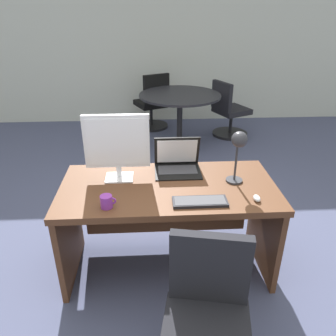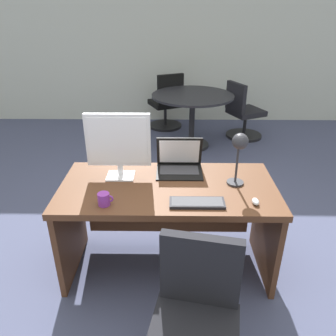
% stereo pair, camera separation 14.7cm
% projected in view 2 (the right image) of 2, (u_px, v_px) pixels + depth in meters
% --- Properties ---
extents(ground, '(12.00, 12.00, 0.00)m').
position_uv_depth(ground, '(170.00, 178.00, 4.01)').
color(ground, '#474C6B').
extents(back_wall, '(10.00, 0.10, 2.80)m').
position_uv_depth(back_wall, '(171.00, 38.00, 5.47)').
color(back_wall, silver).
rests_on(back_wall, ground).
extents(desk, '(1.53, 0.75, 0.75)m').
position_uv_depth(desk, '(168.00, 206.00, 2.46)').
color(desk, '#56331E').
rests_on(desk, ground).
extents(monitor, '(0.46, 0.16, 0.49)m').
position_uv_depth(monitor, '(118.00, 142.00, 2.33)').
color(monitor, silver).
rests_on(monitor, desk).
extents(laptop, '(0.35, 0.28, 0.26)m').
position_uv_depth(laptop, '(179.00, 160.00, 2.53)').
color(laptop, black).
rests_on(laptop, desk).
extents(keyboard, '(0.35, 0.13, 0.02)m').
position_uv_depth(keyboard, '(197.00, 203.00, 2.11)').
color(keyboard, black).
rests_on(keyboard, desk).
extents(mouse, '(0.04, 0.08, 0.03)m').
position_uv_depth(mouse, '(256.00, 202.00, 2.11)').
color(mouse, silver).
rests_on(mouse, desk).
extents(desk_lamp, '(0.12, 0.14, 0.39)m').
position_uv_depth(desk_lamp, '(239.00, 148.00, 2.21)').
color(desk_lamp, '#2D2D33').
rests_on(desk_lamp, desk).
extents(coffee_mug, '(0.10, 0.08, 0.08)m').
position_uv_depth(coffee_mug, '(104.00, 199.00, 2.09)').
color(coffee_mug, purple).
rests_on(coffee_mug, desk).
extents(office_chair, '(0.56, 0.57, 0.84)m').
position_uv_depth(office_chair, '(195.00, 332.00, 1.76)').
color(office_chair, black).
rests_on(office_chair, ground).
extents(meeting_table, '(1.15, 1.15, 0.77)m').
position_uv_depth(meeting_table, '(192.00, 108.00, 4.67)').
color(meeting_table, black).
rests_on(meeting_table, ground).
extents(meeting_chair_near, '(0.61, 0.62, 0.93)m').
position_uv_depth(meeting_chair_near, '(167.00, 106.00, 5.49)').
color(meeting_chair_near, black).
rests_on(meeting_chair_near, ground).
extents(meeting_chair_far, '(0.62, 0.61, 0.87)m').
position_uv_depth(meeting_chair_far, '(243.00, 116.00, 5.10)').
color(meeting_chair_far, black).
rests_on(meeting_chair_far, ground).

